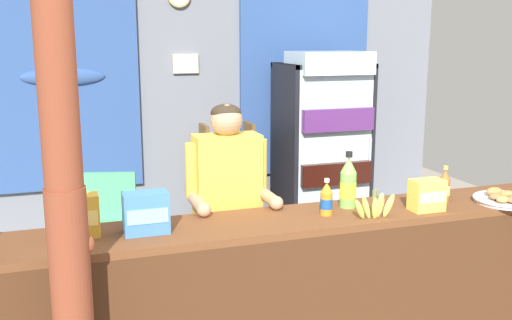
% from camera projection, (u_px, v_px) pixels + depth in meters
% --- Properties ---
extents(ground_plane, '(7.98, 7.98, 0.00)m').
position_uv_depth(ground_plane, '(259.00, 318.00, 4.15)').
color(ground_plane, gray).
extents(back_wall_curtained, '(5.12, 0.22, 2.85)m').
position_uv_depth(back_wall_curtained, '(195.00, 90.00, 5.60)').
color(back_wall_curtained, slate).
rests_on(back_wall_curtained, ground).
extents(stall_counter, '(3.74, 0.47, 0.98)m').
position_uv_depth(stall_counter, '(292.00, 292.00, 3.17)').
color(stall_counter, brown).
rests_on(stall_counter, ground).
extents(timber_post, '(0.19, 0.17, 2.69)m').
position_uv_depth(timber_post, '(65.00, 201.00, 2.41)').
color(timber_post, brown).
rests_on(timber_post, ground).
extents(drink_fridge, '(0.80, 0.69, 1.83)m').
position_uv_depth(drink_fridge, '(323.00, 140.00, 5.49)').
color(drink_fridge, black).
rests_on(drink_fridge, ground).
extents(bottle_shelf_rack, '(0.48, 0.28, 1.16)m').
position_uv_depth(bottle_shelf_rack, '(228.00, 182.00, 5.57)').
color(bottle_shelf_rack, brown).
rests_on(bottle_shelf_rack, ground).
extents(plastic_lawn_chair, '(0.54, 0.54, 0.86)m').
position_uv_depth(plastic_lawn_chair, '(109.00, 220.00, 4.77)').
color(plastic_lawn_chair, '#4CC675').
rests_on(plastic_lawn_chair, ground).
extents(shopkeeper, '(0.50, 0.42, 1.57)m').
position_uv_depth(shopkeeper, '(228.00, 201.00, 3.53)').
color(shopkeeper, '#28282D').
rests_on(shopkeeper, ground).
extents(soda_bottle_lime_soda, '(0.09, 0.09, 0.33)m').
position_uv_depth(soda_bottle_lime_soda, '(348.00, 184.00, 3.37)').
color(soda_bottle_lime_soda, '#75C64C').
rests_on(soda_bottle_lime_soda, stall_counter).
extents(soda_bottle_orange_soda, '(0.07, 0.07, 0.21)m').
position_uv_depth(soda_bottle_orange_soda, '(326.00, 199.00, 3.23)').
color(soda_bottle_orange_soda, orange).
rests_on(soda_bottle_orange_soda, stall_counter).
extents(soda_bottle_iced_tea, '(0.07, 0.07, 0.22)m').
position_uv_depth(soda_bottle_iced_tea, '(445.00, 186.00, 3.51)').
color(soda_bottle_iced_tea, brown).
rests_on(soda_bottle_iced_tea, stall_counter).
extents(snack_box_choco_powder, '(0.20, 0.11, 0.21)m').
position_uv_depth(snack_box_choco_powder, '(78.00, 216.00, 2.86)').
color(snack_box_choco_powder, gold).
rests_on(snack_box_choco_powder, stall_counter).
extents(snack_box_instant_noodle, '(0.19, 0.12, 0.18)m').
position_uv_depth(snack_box_instant_noodle, '(427.00, 195.00, 3.32)').
color(snack_box_instant_noodle, '#EAD14C').
rests_on(snack_box_instant_noodle, stall_counter).
extents(snack_box_biscuit, '(0.22, 0.14, 0.21)m').
position_uv_depth(snack_box_biscuit, '(146.00, 213.00, 2.93)').
color(snack_box_biscuit, '#3D75B7').
rests_on(snack_box_biscuit, stall_counter).
extents(pastry_tray, '(0.38, 0.38, 0.07)m').
position_uv_depth(pastry_tray, '(506.00, 199.00, 3.49)').
color(pastry_tray, '#BCBCC1').
rests_on(pastry_tray, stall_counter).
extents(banana_bunch, '(0.27, 0.06, 0.16)m').
position_uv_depth(banana_bunch, '(374.00, 207.00, 3.19)').
color(banana_bunch, '#CCC14C').
rests_on(banana_bunch, stall_counter).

